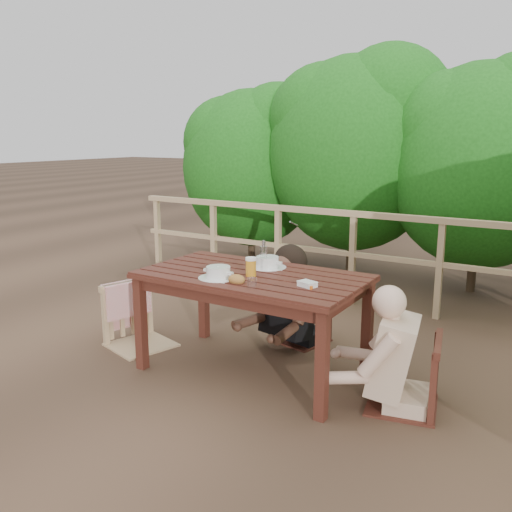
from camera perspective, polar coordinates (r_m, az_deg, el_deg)
The scene contains 16 objects.
ground at distance 4.33m, azimuth -0.35°, elevation -11.83°, with size 60.00×60.00×0.00m, color brown.
table at distance 4.19m, azimuth -0.36°, elevation -7.08°, with size 1.65×0.93×0.76m, color #3C1A12.
chair_left at distance 4.75m, azimuth -12.09°, elevation -3.48°, with size 0.50×0.50×1.00m, color tan.
chair_far at distance 4.80m, azimuth 4.76°, elevation -4.18°, with size 0.41×0.41×0.82m, color #3C1A12.
chair_right at distance 3.76m, azimuth 15.28°, elevation -8.40°, with size 0.47×0.47×0.94m, color #3C1A12.
woman at distance 4.74m, azimuth 4.93°, elevation -1.07°, with size 0.54×0.67×1.35m, color black, non-canonical shape.
diner_right at distance 3.69m, azimuth 15.92°, elevation -5.40°, with size 0.55×0.68×1.36m, color tan, non-canonical shape.
railing at distance 5.88m, azimuth 9.96°, elevation -0.24°, with size 5.60×0.10×1.01m, color tan.
hedge_row at distance 6.77m, azimuth 17.52°, elevation 12.93°, with size 6.60×1.60×3.80m, color #185614, non-canonical shape.
soup_near at distance 3.96m, azimuth -3.93°, elevation -1.78°, with size 0.29×0.29×0.10m, color white.
soup_far at distance 4.26m, azimuth 1.19°, elevation -0.70°, with size 0.30×0.30×0.10m, color silver.
bread_roll at distance 3.82m, azimuth -2.03°, elevation -2.47°, with size 0.13×0.10×0.07m, color #B1833C.
beer_glass at distance 3.99m, azimuth -0.53°, elevation -1.23°, with size 0.08×0.08×0.15m, color gold.
bottle at distance 4.20m, azimuth 0.80°, elevation 0.06°, with size 0.06×0.06×0.24m, color white.
tumbler at distance 3.72m, azimuth -0.42°, elevation -2.85°, with size 0.07×0.07×0.08m, color silver.
butter_tub at distance 3.74m, azimuth 5.35°, elevation -3.03°, with size 0.12×0.09×0.05m, color silver.
Camera 1 is at (2.08, -3.35, 1.79)m, focal length 38.55 mm.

